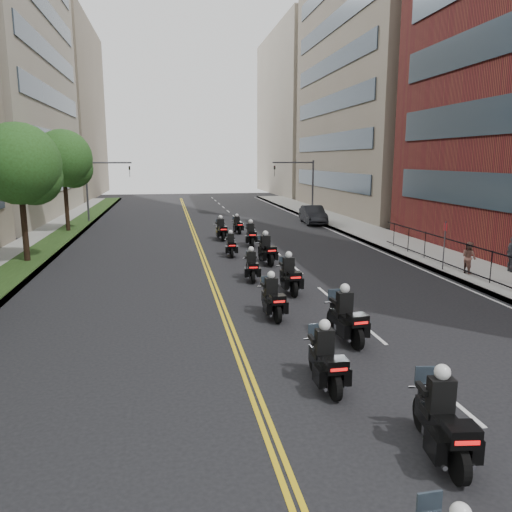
{
  "coord_description": "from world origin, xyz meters",
  "views": [
    {
      "loc": [
        -3.42,
        -4.96,
        5.73
      ],
      "look_at": [
        0.18,
        15.33,
        1.71
      ],
      "focal_mm": 35.0,
      "sensor_mm": 36.0,
      "label": 1
    }
  ],
  "objects": [
    {
      "name": "motorcycle_4",
      "position": [
        0.24,
        12.29,
        0.68
      ],
      "size": [
        0.58,
        2.32,
        1.71
      ],
      "rotation": [
        0.0,
        0.0,
        0.06
      ],
      "color": "black",
      "rests_on": "ground"
    },
    {
      "name": "motorcycle_1",
      "position": [
        1.67,
        3.1,
        0.73
      ],
      "size": [
        0.76,
        2.51,
        1.86
      ],
      "rotation": [
        0.0,
        0.0,
        -0.13
      ],
      "color": "black",
      "rests_on": "ground"
    },
    {
      "name": "motorcycle_11",
      "position": [
        1.91,
        33.44,
        0.61
      ],
      "size": [
        0.6,
        2.08,
        1.54
      ],
      "rotation": [
        0.0,
        0.0,
        0.11
      ],
      "color": "black",
      "rests_on": "ground"
    },
    {
      "name": "building_left_far",
      "position": [
        -22.0,
        78.0,
        13.0
      ],
      "size": [
        16.0,
        28.0,
        26.0
      ],
      "primitive_type": "cube",
      "color": "#7D6E5B",
      "rests_on": "ground"
    },
    {
      "name": "sidewalk_right",
      "position": [
        12.0,
        25.0,
        0.07
      ],
      "size": [
        4.0,
        90.0,
        0.15
      ],
      "primitive_type": "cube",
      "color": "gray",
      "rests_on": "ground"
    },
    {
      "name": "parked_sedan",
      "position": [
        9.4,
        38.0,
        0.81
      ],
      "size": [
        2.09,
        5.03,
        1.62
      ],
      "primitive_type": "imported",
      "rotation": [
        0.0,
        0.0,
        -0.08
      ],
      "color": "black",
      "rests_on": "ground"
    },
    {
      "name": "motorcycle_2",
      "position": [
        0.41,
        6.46,
        0.69
      ],
      "size": [
        0.54,
        2.37,
        1.75
      ],
      "rotation": [
        0.0,
        0.0,
        0.01
      ],
      "color": "black",
      "rests_on": "ground"
    },
    {
      "name": "building_right_tan",
      "position": [
        21.48,
        48.0,
        15.0
      ],
      "size": [
        15.11,
        28.0,
        30.0
      ],
      "color": "#7D6E5B",
      "rests_on": "ground"
    },
    {
      "name": "grass_strip",
      "position": [
        -11.2,
        25.0,
        0.17
      ],
      "size": [
        2.0,
        90.0,
        0.04
      ],
      "primitive_type": "cube",
      "color": "#1D3513",
      "rests_on": "sidewalk_left"
    },
    {
      "name": "motorcycle_5",
      "position": [
        1.69,
        15.53,
        0.71
      ],
      "size": [
        0.57,
        2.44,
        1.8
      ],
      "rotation": [
        0.0,
        0.0,
        0.03
      ],
      "color": "black",
      "rests_on": "ground"
    },
    {
      "name": "traffic_signal_right",
      "position": [
        9.54,
        42.0,
        3.7
      ],
      "size": [
        4.09,
        0.2,
        5.6
      ],
      "color": "#3F3F44",
      "rests_on": "ground"
    },
    {
      "name": "motorcycle_8",
      "position": [
        0.23,
        24.25,
        0.62
      ],
      "size": [
        0.5,
        2.12,
        1.56
      ],
      "rotation": [
        0.0,
        0.0,
        -0.04
      ],
      "color": "black",
      "rests_on": "ground"
    },
    {
      "name": "sidewalk_left",
      "position": [
        -12.0,
        25.0,
        0.07
      ],
      "size": [
        4.0,
        90.0,
        0.15
      ],
      "primitive_type": "cube",
      "color": "gray",
      "rests_on": "ground"
    },
    {
      "name": "pedestrian_b",
      "position": [
        11.2,
        17.02,
        0.94
      ],
      "size": [
        0.68,
        0.83,
        1.58
      ],
      "primitive_type": "imported",
      "rotation": [
        0.0,
        0.0,
        1.68
      ],
      "color": "brown",
      "rests_on": "sidewalk_right"
    },
    {
      "name": "motorcycle_7",
      "position": [
        1.87,
        21.61,
        0.73
      ],
      "size": [
        0.71,
        2.51,
        1.85
      ],
      "rotation": [
        0.0,
        0.0,
        0.11
      ],
      "color": "black",
      "rests_on": "ground"
    },
    {
      "name": "motorcycle_3",
      "position": [
        2.06,
        9.5,
        0.73
      ],
      "size": [
        0.69,
        2.51,
        1.85
      ],
      "rotation": [
        0.0,
        0.0,
        0.09
      ],
      "color": "black",
      "rests_on": "ground"
    },
    {
      "name": "motorcycle_10",
      "position": [
        0.3,
        30.43,
        0.7
      ],
      "size": [
        0.65,
        2.4,
        1.77
      ],
      "rotation": [
        0.0,
        0.0,
        0.09
      ],
      "color": "black",
      "rests_on": "ground"
    },
    {
      "name": "motorcycle_6",
      "position": [
        0.44,
        18.06,
        0.64
      ],
      "size": [
        0.55,
        2.2,
        1.62
      ],
      "rotation": [
        0.0,
        0.0,
        -0.06
      ],
      "color": "black",
      "rests_on": "ground"
    },
    {
      "name": "traffic_signal_left",
      "position": [
        -9.54,
        42.0,
        3.7
      ],
      "size": [
        4.09,
        0.2,
        5.6
      ],
      "color": "#3F3F44",
      "rests_on": "ground"
    },
    {
      "name": "pedestrian_c",
      "position": [
        13.5,
        16.91,
        1.06
      ],
      "size": [
        0.69,
        1.14,
        1.82
      ],
      "primitive_type": "imported",
      "rotation": [
        0.0,
        0.0,
        1.32
      ],
      "color": "#393A40",
      "rests_on": "sidewalk_right"
    },
    {
      "name": "building_right_far",
      "position": [
        21.5,
        78.0,
        13.0
      ],
      "size": [
        15.0,
        28.0,
        26.0
      ],
      "primitive_type": "cube",
      "color": "gray",
      "rests_on": "ground"
    },
    {
      "name": "motorcycle_9",
      "position": [
        2.0,
        27.53,
        0.7
      ],
      "size": [
        0.58,
        2.4,
        1.77
      ],
      "rotation": [
        0.0,
        0.0,
        -0.05
      ],
      "color": "black",
      "rests_on": "ground"
    }
  ]
}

